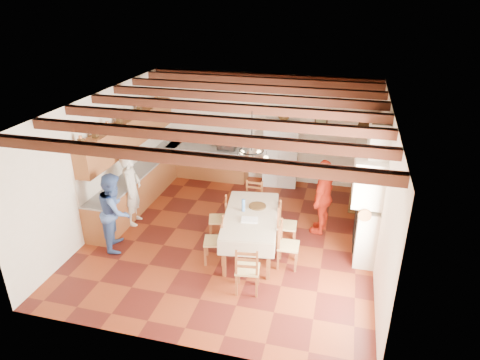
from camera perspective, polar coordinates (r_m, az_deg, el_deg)
name	(u,v)px	position (r m, az deg, el deg)	size (l,w,h in m)	color
floor	(232,236)	(9.58, -1.04, -7.53)	(6.00, 6.50, 0.02)	#491510
ceiling	(231,103)	(8.37, -1.19, 10.25)	(6.00, 6.50, 0.02)	silver
wall_back	(263,128)	(11.84, 3.13, 6.94)	(6.00, 0.02, 3.00)	beige
wall_front	(170,265)	(6.19, -9.32, -11.15)	(6.00, 0.02, 3.00)	beige
wall_left	(102,161)	(10.05, -17.91, 2.45)	(0.02, 6.50, 3.00)	beige
wall_right	(383,190)	(8.63, 18.53, -1.30)	(0.02, 6.50, 3.00)	beige
ceiling_beams	(231,108)	(8.40, -1.19, 9.59)	(6.00, 6.30, 0.16)	#3D1D15
lower_cabinets_left	(141,186)	(11.14, -13.10, -0.79)	(0.60, 4.30, 0.86)	brown
lower_cabinets_back	(207,163)	(12.31, -4.37, 2.30)	(2.30, 0.60, 0.86)	brown
countertop_left	(139,170)	(10.96, -13.32, 1.34)	(0.62, 4.30, 0.04)	slate
countertop_back	(207,148)	(12.14, -4.44, 4.26)	(2.34, 0.62, 0.04)	slate
backsplash_left	(127,157)	(10.97, -14.81, 3.01)	(0.03, 4.30, 0.60)	#EFE8CE
backsplash_back	(210,134)	(12.29, -4.06, 6.11)	(2.30, 0.03, 0.60)	#EFE8CE
upper_cabinets	(130,132)	(10.68, -14.42, 6.19)	(0.35, 4.20, 0.70)	brown
fireplace	(367,189)	(8.84, 16.52, -1.14)	(0.56, 1.60, 2.80)	beige
wall_picture	(321,120)	(11.52, 10.78, 7.86)	(0.34, 0.03, 0.42)	black
refrigerator	(281,152)	(11.78, 5.51, 3.73)	(0.91, 0.75, 1.82)	white
hutch	(365,164)	(10.88, 16.37, 2.08)	(0.51, 1.22, 2.20)	#3C2611
dining_table	(251,218)	(8.67, 1.44, -5.06)	(1.30, 2.14, 0.88)	beige
chandelier	(252,150)	(8.05, 1.55, 3.97)	(0.47, 0.47, 0.03)	black
chair_left_near	(214,240)	(8.56, -3.46, -8.01)	(0.42, 0.40, 0.96)	brown
chair_left_far	(218,218)	(9.30, -2.91, -5.12)	(0.42, 0.40, 0.96)	brown
chair_right_near	(288,245)	(8.45, 6.48, -8.59)	(0.42, 0.40, 0.96)	brown
chair_right_far	(287,225)	(9.11, 6.27, -5.92)	(0.42, 0.40, 0.96)	brown
chair_end_near	(247,268)	(7.78, 1.01, -11.69)	(0.42, 0.40, 0.96)	brown
chair_end_far	(252,202)	(9.95, 1.67, -2.98)	(0.42, 0.40, 0.96)	brown
person_man	(132,189)	(10.01, -14.24, -1.21)	(0.62, 0.41, 1.71)	beige
person_woman_blue	(115,211)	(9.20, -16.34, -4.00)	(0.81, 0.63, 1.67)	#4260A3
person_woman_red	(323,197)	(9.53, 11.03, -2.18)	(1.01, 0.42, 1.73)	red
microwave	(227,145)	(11.92, -1.76, 4.73)	(0.49, 0.33, 0.27)	silver
fridge_vase	(284,114)	(11.44, 5.88, 8.76)	(0.32, 0.32, 0.33)	#3C2611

